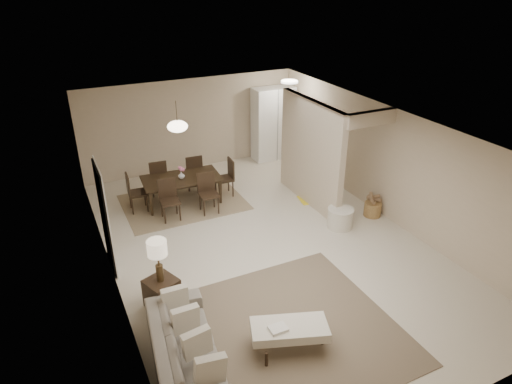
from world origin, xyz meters
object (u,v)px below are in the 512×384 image
sofa (185,349)px  side_table (162,293)px  wicker_basket (373,209)px  pantry_cabinet (273,124)px  dining_table (183,191)px  round_pouf (340,218)px  ottoman_bench (289,330)px

sofa → side_table: 1.43m
side_table → wicker_basket: bearing=10.5°
side_table → wicker_basket: (5.15, 0.96, -0.10)m
side_table → wicker_basket: size_ratio=1.34×
pantry_cabinet → wicker_basket: size_ratio=5.42×
wicker_basket → dining_table: size_ratio=0.21×
pantry_cabinet → round_pouf: bearing=-97.6°
side_table → wicker_basket: 5.24m
pantry_cabinet → sofa: (-4.80, -6.54, -0.72)m
sofa → dining_table: sofa is taller
pantry_cabinet → side_table: 7.02m
ottoman_bench → wicker_basket: size_ratio=3.21×
round_pouf → dining_table: (-2.73, 2.60, 0.10)m
ottoman_bench → sofa: bearing=-171.6°
dining_table → sofa: bearing=-103.4°
sofa → side_table: size_ratio=4.34×
pantry_cabinet → dining_table: (-3.30, -1.65, -0.73)m
pantry_cabinet → dining_table: size_ratio=1.15×
ottoman_bench → round_pouf: 3.76m
ottoman_bench → round_pouf: round_pouf is taller
pantry_cabinet → wicker_basket: bearing=-84.5°
sofa → ottoman_bench: size_ratio=1.81×
ottoman_bench → round_pouf: (2.73, 2.59, -0.11)m
pantry_cabinet → dining_table: 3.76m
sofa → dining_table: size_ratio=1.23×
pantry_cabinet → side_table: size_ratio=4.05×
ottoman_bench → side_table: bearing=149.7°
sofa → ottoman_bench: (1.50, -0.30, -0.00)m
round_pouf → wicker_basket: round_pouf is taller
pantry_cabinet → sofa: pantry_cabinet is taller
wicker_basket → side_table: bearing=-169.5°
side_table → round_pouf: side_table is taller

